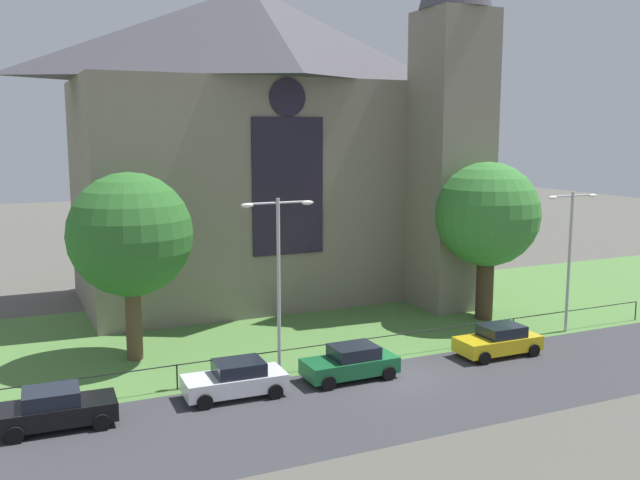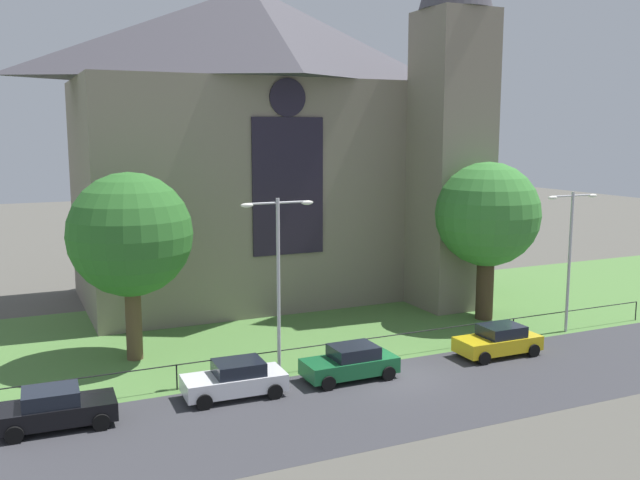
# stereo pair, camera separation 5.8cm
# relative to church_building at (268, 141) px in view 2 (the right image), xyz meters

# --- Properties ---
(ground) EXTENTS (160.00, 160.00, 0.00)m
(ground) POSITION_rel_church_building_xyz_m (-0.39, -7.42, -10.27)
(ground) COLOR #56544C
(road_asphalt) EXTENTS (120.00, 8.00, 0.01)m
(road_asphalt) POSITION_rel_church_building_xyz_m (-0.39, -19.42, -10.27)
(road_asphalt) COLOR #38383D
(road_asphalt) RESTS_ON ground
(grass_verge) EXTENTS (120.00, 20.00, 0.01)m
(grass_verge) POSITION_rel_church_building_xyz_m (-0.39, -9.42, -10.27)
(grass_verge) COLOR #517F3D
(grass_verge) RESTS_ON ground
(church_building) EXTENTS (23.20, 16.20, 26.00)m
(church_building) POSITION_rel_church_building_xyz_m (0.00, 0.00, 0.00)
(church_building) COLOR gray
(church_building) RESTS_ON ground
(iron_railing) EXTENTS (35.92, 0.07, 1.13)m
(iron_railing) POSITION_rel_church_building_xyz_m (-0.77, -14.92, -9.29)
(iron_railing) COLOR black
(iron_railing) RESTS_ON ground
(tree_left_near) EXTENTS (5.87, 5.87, 9.03)m
(tree_left_near) POSITION_rel_church_building_xyz_m (-10.63, -9.98, -4.22)
(tree_left_near) COLOR brown
(tree_left_near) RESTS_ON ground
(tree_right_near) EXTENTS (6.00, 6.00, 9.19)m
(tree_right_near) POSITION_rel_church_building_xyz_m (9.34, -10.96, -4.16)
(tree_right_near) COLOR #423021
(tree_right_near) RESTS_ON ground
(tree_right_far) EXTENTS (4.45, 4.45, 6.82)m
(tree_right_far) POSITION_rel_church_building_xyz_m (13.58, -5.09, -5.70)
(tree_right_far) COLOR brown
(tree_right_far) RESTS_ON ground
(streetlamp_near) EXTENTS (3.37, 0.26, 8.02)m
(streetlamp_near) POSITION_rel_church_building_xyz_m (-5.11, -15.02, -5.15)
(streetlamp_near) COLOR #B2B2B7
(streetlamp_near) RESTS_ON ground
(streetlamp_far) EXTENTS (3.37, 0.26, 7.69)m
(streetlamp_far) POSITION_rel_church_building_xyz_m (11.76, -15.02, -5.33)
(streetlamp_far) COLOR #B2B2B7
(streetlamp_far) RESTS_ON ground
(parked_car_black) EXTENTS (4.27, 2.17, 1.51)m
(parked_car_black) POSITION_rel_church_building_xyz_m (-14.70, -16.89, -9.53)
(parked_car_black) COLOR black
(parked_car_black) RESTS_ON ground
(parked_car_white) EXTENTS (4.26, 2.15, 1.51)m
(parked_car_white) POSITION_rel_church_building_xyz_m (-7.70, -16.68, -9.53)
(parked_car_white) COLOR silver
(parked_car_white) RESTS_ON ground
(parked_car_green) EXTENTS (4.21, 2.04, 1.51)m
(parked_car_green) POSITION_rel_church_building_xyz_m (-2.40, -16.76, -9.53)
(parked_car_green) COLOR #196033
(parked_car_green) RESTS_ON ground
(parked_car_yellow) EXTENTS (4.21, 2.05, 1.51)m
(parked_car_yellow) POSITION_rel_church_building_xyz_m (5.71, -16.82, -9.53)
(parked_car_yellow) COLOR gold
(parked_car_yellow) RESTS_ON ground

